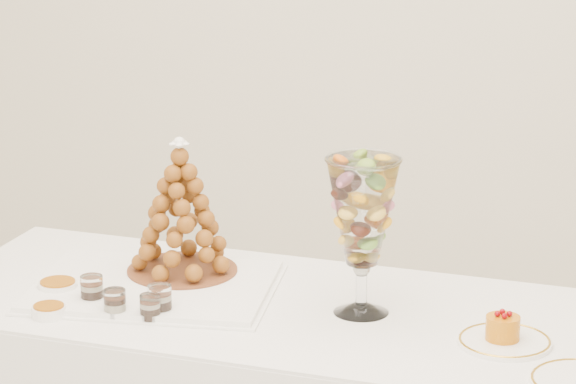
% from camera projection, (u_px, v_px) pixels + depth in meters
% --- Properties ---
extents(lace_tray, '(0.63, 0.50, 0.02)m').
position_uv_depth(lace_tray, '(153.00, 287.00, 3.42)').
color(lace_tray, white).
rests_on(lace_tray, buffet_table).
extents(macaron_vase, '(0.17, 0.17, 0.38)m').
position_uv_depth(macaron_vase, '(363.00, 214.00, 3.21)').
color(macaron_vase, white).
rests_on(macaron_vase, buffet_table).
extents(cake_plate, '(0.21, 0.21, 0.01)m').
position_uv_depth(cake_plate, '(505.00, 342.00, 3.09)').
color(cake_plate, white).
rests_on(cake_plate, buffet_table).
extents(verrine_a, '(0.06, 0.06, 0.07)m').
position_uv_depth(verrine_a, '(92.00, 291.00, 3.32)').
color(verrine_a, white).
rests_on(verrine_a, buffet_table).
extents(verrine_b, '(0.05, 0.05, 0.06)m').
position_uv_depth(verrine_b, '(115.00, 302.00, 3.26)').
color(verrine_b, white).
rests_on(verrine_b, buffet_table).
extents(verrine_c, '(0.07, 0.07, 0.08)m').
position_uv_depth(verrine_c, '(160.00, 301.00, 3.24)').
color(verrine_c, white).
rests_on(verrine_c, buffet_table).
extents(verrine_d, '(0.05, 0.05, 0.07)m').
position_uv_depth(verrine_d, '(115.00, 304.00, 3.24)').
color(verrine_d, white).
rests_on(verrine_d, buffet_table).
extents(verrine_e, '(0.06, 0.06, 0.07)m').
position_uv_depth(verrine_e, '(150.00, 308.00, 3.22)').
color(verrine_e, white).
rests_on(verrine_e, buffet_table).
extents(ramekin_back, '(0.10, 0.10, 0.03)m').
position_uv_depth(ramekin_back, '(58.00, 288.00, 3.40)').
color(ramekin_back, white).
rests_on(ramekin_back, buffet_table).
extents(ramekin_front, '(0.08, 0.08, 0.03)m').
position_uv_depth(ramekin_front, '(49.00, 312.00, 3.25)').
color(ramekin_front, white).
rests_on(ramekin_front, buffet_table).
extents(croquembouche, '(0.28, 0.28, 0.35)m').
position_uv_depth(croquembouche, '(181.00, 207.00, 3.46)').
color(croquembouche, brown).
rests_on(croquembouche, lace_tray).
extents(mousse_cake, '(0.08, 0.08, 0.07)m').
position_uv_depth(mousse_cake, '(503.00, 327.00, 3.09)').
color(mousse_cake, '#C26A09').
rests_on(mousse_cake, cake_plate).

